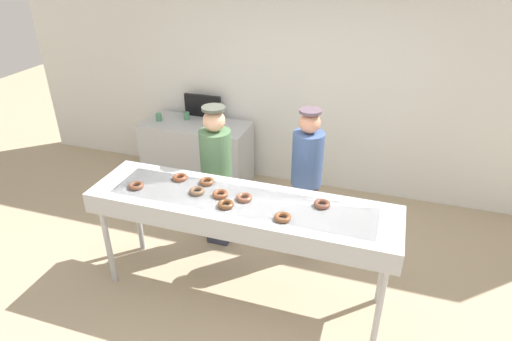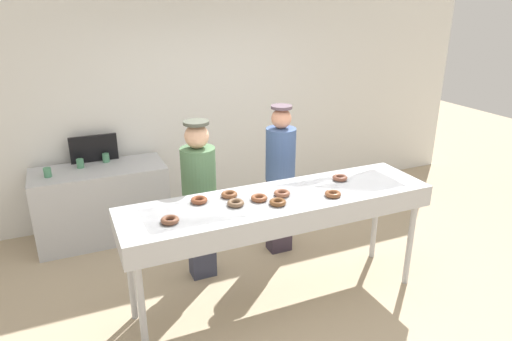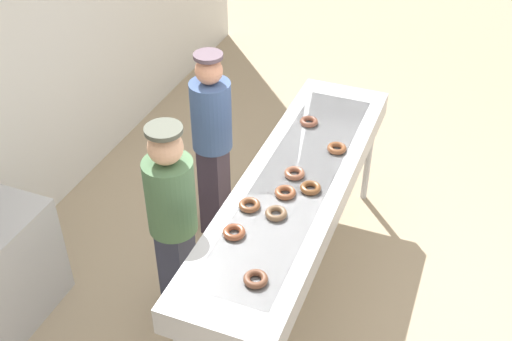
# 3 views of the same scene
# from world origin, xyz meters

# --- Properties ---
(ground_plane) EXTENTS (16.00, 16.00, 0.00)m
(ground_plane) POSITION_xyz_m (0.00, 0.00, 0.00)
(ground_plane) COLOR tan
(back_wall) EXTENTS (8.00, 0.12, 3.21)m
(back_wall) POSITION_xyz_m (0.00, 2.32, 1.60)
(back_wall) COLOR white
(back_wall) RESTS_ON ground
(fryer_conveyor) EXTENTS (2.73, 0.69, 1.04)m
(fryer_conveyor) POSITION_xyz_m (0.00, 0.00, 0.95)
(fryer_conveyor) COLOR #B7BABF
(fryer_conveyor) RESTS_ON ground
(chocolate_donut_0) EXTENTS (0.20, 0.20, 0.04)m
(chocolate_donut_0) POSITION_xyz_m (0.68, 0.12, 1.06)
(chocolate_donut_0) COLOR brown
(chocolate_donut_0) RESTS_ON fryer_conveyor
(chocolate_donut_1) EXTENTS (0.19, 0.19, 0.04)m
(chocolate_donut_1) POSITION_xyz_m (-0.19, 0.01, 1.06)
(chocolate_donut_1) COLOR brown
(chocolate_donut_1) RESTS_ON fryer_conveyor
(chocolate_donut_2) EXTENTS (0.17, 0.17, 0.04)m
(chocolate_donut_2) POSITION_xyz_m (-0.66, 0.17, 1.06)
(chocolate_donut_2) COLOR brown
(chocolate_donut_2) RESTS_ON fryer_conveyor
(chocolate_donut_3) EXTENTS (0.18, 0.18, 0.04)m
(chocolate_donut_3) POSITION_xyz_m (-0.97, -0.09, 1.06)
(chocolate_donut_3) COLOR brown
(chocolate_donut_3) RESTS_ON fryer_conveyor
(chocolate_donut_4) EXTENTS (0.19, 0.19, 0.04)m
(chocolate_donut_4) POSITION_xyz_m (0.03, 0.02, 1.06)
(chocolate_donut_4) COLOR brown
(chocolate_donut_4) RESTS_ON fryer_conveyor
(chocolate_donut_5) EXTENTS (0.14, 0.14, 0.04)m
(chocolate_donut_5) POSITION_xyz_m (0.42, -0.17, 1.06)
(chocolate_donut_5) COLOR brown
(chocolate_donut_5) RESTS_ON fryer_conveyor
(chocolate_donut_6) EXTENTS (0.19, 0.19, 0.04)m
(chocolate_donut_6) POSITION_xyz_m (-0.39, 0.18, 1.06)
(chocolate_donut_6) COLOR brown
(chocolate_donut_6) RESTS_ON fryer_conveyor
(chocolate_donut_7) EXTENTS (0.15, 0.15, 0.04)m
(chocolate_donut_7) POSITION_xyz_m (-0.09, -0.13, 1.06)
(chocolate_donut_7) COLOR brown
(chocolate_donut_7) RESTS_ON fryer_conveyor
(chocolate_donut_8) EXTENTS (0.17, 0.17, 0.04)m
(chocolate_donut_8) POSITION_xyz_m (-0.41, -0.01, 1.06)
(chocolate_donut_8) COLOR brown
(chocolate_donut_8) RESTS_ON fryer_conveyor
(worker_baker) EXTENTS (0.33, 0.33, 1.60)m
(worker_baker) POSITION_xyz_m (-0.51, 0.67, 0.90)
(worker_baker) COLOR #31354A
(worker_baker) RESTS_ON ground
(worker_assistant) EXTENTS (0.31, 0.31, 1.63)m
(worker_assistant) POSITION_xyz_m (0.41, 0.81, 0.90)
(worker_assistant) COLOR #362C3A
(worker_assistant) RESTS_ON ground
(prep_counter) EXTENTS (1.44, 0.63, 0.86)m
(prep_counter) POSITION_xyz_m (-1.32, 1.87, 0.43)
(prep_counter) COLOR #B7BABF
(prep_counter) RESTS_ON ground
(paper_cup_0) EXTENTS (0.08, 0.08, 0.10)m
(paper_cup_0) POSITION_xyz_m (-1.83, 1.82, 0.91)
(paper_cup_0) COLOR #4C8C66
(paper_cup_0) RESTS_ON prep_counter
(paper_cup_1) EXTENTS (0.08, 0.08, 0.10)m
(paper_cup_1) POSITION_xyz_m (-1.49, 1.97, 0.91)
(paper_cup_1) COLOR #4C8C66
(paper_cup_1) RESTS_ON prep_counter
(paper_cup_2) EXTENTS (0.08, 0.08, 0.10)m
(paper_cup_2) POSITION_xyz_m (-1.21, 2.06, 0.91)
(paper_cup_2) COLOR #4C8C66
(paper_cup_2) RESTS_ON prep_counter
(menu_display) EXTENTS (0.53, 0.04, 0.31)m
(menu_display) POSITION_xyz_m (-1.32, 2.14, 1.01)
(menu_display) COLOR black
(menu_display) RESTS_ON prep_counter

